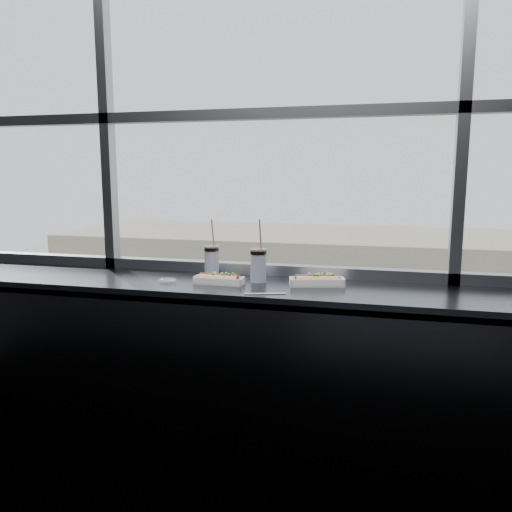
% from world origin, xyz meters
% --- Properties ---
extents(wall_back_lower, '(6.00, 0.00, 6.00)m').
position_xyz_m(wall_back_lower, '(0.00, 1.50, 0.55)').
color(wall_back_lower, black).
rests_on(wall_back_lower, ground).
extents(window_glass, '(6.00, 0.00, 6.00)m').
position_xyz_m(window_glass, '(0.00, 1.52, 2.30)').
color(window_glass, silver).
rests_on(window_glass, ground).
extents(window_mullions, '(6.00, 0.08, 2.40)m').
position_xyz_m(window_mullions, '(0.00, 1.50, 2.30)').
color(window_mullions, gray).
rests_on(window_mullions, ground).
extents(counter, '(6.00, 0.55, 0.06)m').
position_xyz_m(counter, '(0.00, 1.23, 1.07)').
color(counter, '#4A4E57').
rests_on(counter, ground).
extents(counter_fascia, '(6.00, 0.04, 1.04)m').
position_xyz_m(counter_fascia, '(0.00, 0.97, 0.55)').
color(counter_fascia, '#4A4E57').
rests_on(counter_fascia, ground).
extents(hotdog_tray_left, '(0.26, 0.09, 0.06)m').
position_xyz_m(hotdog_tray_left, '(-0.20, 1.18, 1.13)').
color(hotdog_tray_left, white).
rests_on(hotdog_tray_left, counter).
extents(hotdog_tray_right, '(0.29, 0.16, 0.07)m').
position_xyz_m(hotdog_tray_right, '(0.31, 1.27, 1.13)').
color(hotdog_tray_right, white).
rests_on(hotdog_tray_right, counter).
extents(soda_cup_left, '(0.09, 0.09, 0.33)m').
position_xyz_m(soda_cup_left, '(-0.31, 1.38, 1.19)').
color(soda_cup_left, white).
rests_on(soda_cup_left, counter).
extents(soda_cup_right, '(0.09, 0.09, 0.34)m').
position_xyz_m(soda_cup_right, '(-0.01, 1.29, 1.20)').
color(soda_cup_right, white).
rests_on(soda_cup_right, counter).
extents(loose_straw, '(0.19, 0.07, 0.01)m').
position_xyz_m(loose_straw, '(0.09, 1.01, 1.10)').
color(loose_straw, white).
rests_on(loose_straw, counter).
extents(wrapper, '(0.10, 0.07, 0.02)m').
position_xyz_m(wrapper, '(-0.48, 1.15, 1.11)').
color(wrapper, silver).
rests_on(wrapper, counter).
extents(plaza_ground, '(120.00, 120.00, 0.00)m').
position_xyz_m(plaza_ground, '(0.00, 45.00, -11.00)').
color(plaza_ground, '#9E9C99').
rests_on(plaza_ground, ground).
extents(street_asphalt, '(80.00, 10.00, 0.06)m').
position_xyz_m(street_asphalt, '(0.00, 21.50, -10.97)').
color(street_asphalt, black).
rests_on(street_asphalt, plaza_ground).
extents(far_sidewalk, '(80.00, 6.00, 0.04)m').
position_xyz_m(far_sidewalk, '(0.00, 29.50, -10.98)').
color(far_sidewalk, '#9E9C99').
rests_on(far_sidewalk, plaza_ground).
extents(far_building, '(50.00, 14.00, 8.00)m').
position_xyz_m(far_building, '(0.00, 39.50, -7.00)').
color(far_building, tan).
rests_on(far_building, plaza_ground).
extents(car_far_a, '(2.88, 6.87, 2.29)m').
position_xyz_m(car_far_a, '(-10.30, 25.50, -9.80)').
color(car_far_a, black).
rests_on(car_far_a, street_asphalt).
extents(car_near_c, '(2.70, 6.30, 2.09)m').
position_xyz_m(car_near_c, '(0.47, 17.50, -9.90)').
color(car_near_c, '#A43238').
rests_on(car_near_c, street_asphalt).
extents(car_far_b, '(3.32, 7.09, 2.31)m').
position_xyz_m(car_far_b, '(2.37, 25.50, -9.79)').
color(car_far_b, '#B4482C').
rests_on(car_far_b, street_asphalt).
extents(car_near_b, '(2.97, 6.19, 2.00)m').
position_xyz_m(car_near_b, '(-7.55, 17.50, -9.94)').
color(car_near_b, black).
rests_on(car_near_b, street_asphalt).
extents(pedestrian_a, '(0.84, 0.63, 1.88)m').
position_xyz_m(pedestrian_a, '(-4.27, 29.40, -10.02)').
color(pedestrian_a, '#66605B').
rests_on(pedestrian_a, far_sidewalk).
extents(pedestrian_b, '(0.86, 0.65, 1.94)m').
position_xyz_m(pedestrian_b, '(-1.03, 29.80, -9.99)').
color(pedestrian_b, '#66605B').
rests_on(pedestrian_b, far_sidewalk).
extents(tree_left, '(3.45, 3.45, 5.39)m').
position_xyz_m(tree_left, '(-7.51, 29.50, -7.35)').
color(tree_left, '#47382B').
rests_on(tree_left, far_sidewalk).
extents(tree_center, '(2.89, 2.89, 4.52)m').
position_xyz_m(tree_center, '(0.57, 29.50, -7.93)').
color(tree_center, '#47382B').
rests_on(tree_center, far_sidewalk).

